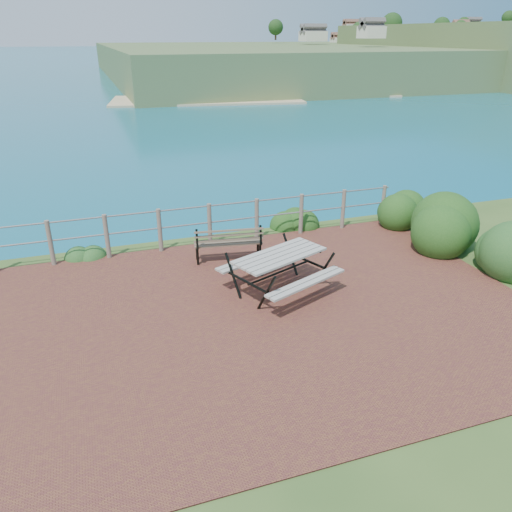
% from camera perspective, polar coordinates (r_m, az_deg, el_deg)
% --- Properties ---
extents(ground, '(10.00, 7.00, 0.12)m').
position_cam_1_polar(ground, '(8.90, 0.05, -6.71)').
color(ground, brown).
rests_on(ground, ground).
extents(ocean, '(1200.00, 1200.00, 0.00)m').
position_cam_1_polar(ocean, '(207.30, -19.52, 21.57)').
color(ocean, '#167C85').
rests_on(ocean, ground).
extents(safety_railing, '(9.40, 0.10, 1.00)m').
position_cam_1_polar(safety_railing, '(11.57, -5.33, 3.86)').
color(safety_railing, '#6B5B4C').
rests_on(safety_railing, ground).
extents(distant_bay, '(290.00, 232.36, 24.00)m').
position_cam_1_polar(distant_bay, '(273.65, 22.72, 21.11)').
color(distant_bay, '#466432').
rests_on(distant_bay, ground).
extents(picnic_table, '(1.95, 1.47, 0.76)m').
position_cam_1_polar(picnic_table, '(9.44, 2.69, -1.45)').
color(picnic_table, gray).
rests_on(picnic_table, ground).
extents(park_bench, '(1.50, 0.58, 0.83)m').
position_cam_1_polar(park_bench, '(10.75, -3.22, 2.16)').
color(park_bench, brown).
rests_on(park_bench, ground).
extents(shrub_right_front, '(1.51, 1.51, 2.15)m').
position_cam_1_polar(shrub_right_front, '(12.47, 19.05, 1.29)').
color(shrub_right_front, '#154114').
rests_on(shrub_right_front, ground).
extents(shrub_right_back, '(1.37, 1.37, 1.95)m').
position_cam_1_polar(shrub_right_back, '(11.46, 26.37, -2.01)').
color(shrub_right_back, '#1E5222').
rests_on(shrub_right_back, ground).
extents(shrub_right_edge, '(1.07, 1.07, 1.53)m').
position_cam_1_polar(shrub_right_edge, '(13.52, 15.89, 3.45)').
color(shrub_right_edge, '#154114').
rests_on(shrub_right_edge, ground).
extents(shrub_lip_west, '(0.79, 0.79, 0.54)m').
position_cam_1_polar(shrub_lip_west, '(11.80, -18.42, 0.08)').
color(shrub_lip_west, '#1E5222').
rests_on(shrub_lip_west, ground).
extents(shrub_lip_east, '(0.87, 0.87, 0.65)m').
position_cam_1_polar(shrub_lip_east, '(13.08, 4.09, 3.65)').
color(shrub_lip_east, '#154114').
rests_on(shrub_lip_east, ground).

